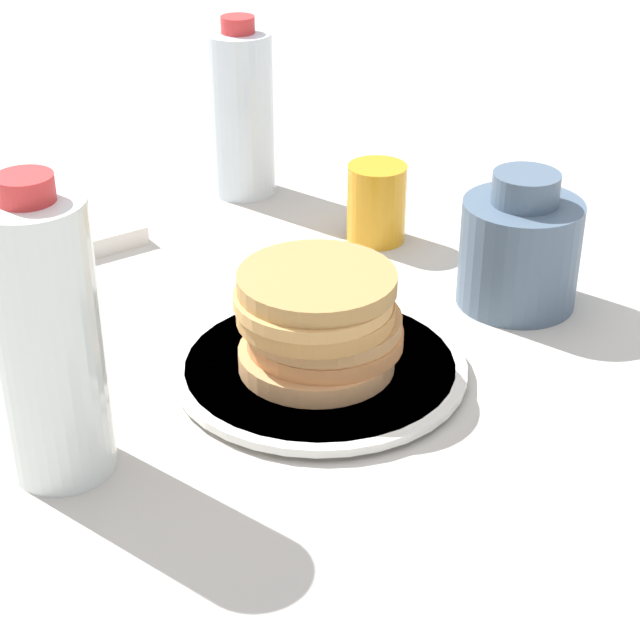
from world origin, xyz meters
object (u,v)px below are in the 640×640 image
at_px(plate, 320,368).
at_px(cream_jug, 520,248).
at_px(juice_glass, 377,203).
at_px(water_bottle_mid, 47,339).
at_px(pancake_stack, 318,320).
at_px(water_bottle_near, 241,113).

bearing_deg(plate, cream_jug, -8.63).
distance_m(plate, juice_glass, 0.28).
bearing_deg(juice_glass, water_bottle_mid, -166.01).
distance_m(pancake_stack, cream_jug, 0.23).
relative_size(pancake_stack, juice_glass, 1.70).
xyz_separation_m(plate, water_bottle_near, (0.22, 0.36, 0.09)).
distance_m(pancake_stack, juice_glass, 0.28).
bearing_deg(pancake_stack, cream_jug, -8.88).
bearing_deg(pancake_stack, water_bottle_near, 58.52).
bearing_deg(cream_jug, water_bottle_mid, 170.49).
distance_m(water_bottle_near, water_bottle_mid, 0.54).
height_order(pancake_stack, water_bottle_mid, water_bottle_mid).
bearing_deg(water_bottle_mid, juice_glass, 13.99).
bearing_deg(plate, pancake_stack, 132.56).
bearing_deg(pancake_stack, juice_glass, 33.50).
xyz_separation_m(pancake_stack, water_bottle_mid, (-0.23, 0.04, 0.06)).
bearing_deg(water_bottle_near, cream_jug, -88.50).
xyz_separation_m(juice_glass, cream_jug, (-0.01, -0.19, 0.01)).
distance_m(juice_glass, water_bottle_mid, 0.48).
height_order(pancake_stack, cream_jug, cream_jug).
height_order(plate, water_bottle_mid, water_bottle_mid).
distance_m(pancake_stack, water_bottle_mid, 0.24).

